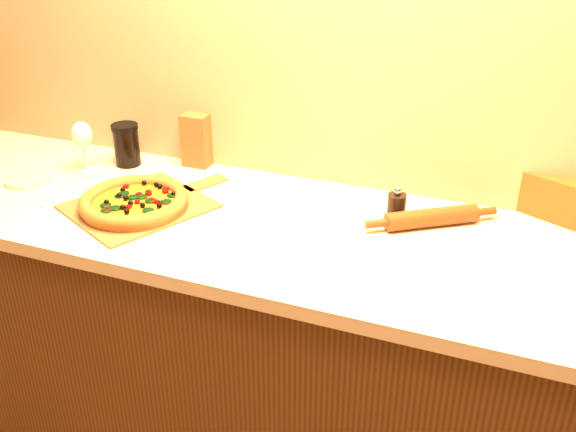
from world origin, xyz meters
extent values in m
plane|color=#9E8460|center=(0.00, 1.75, 1.35)|extent=(4.00, 0.00, 4.00)
cube|color=#48220F|center=(0.00, 1.43, 0.43)|extent=(2.80, 0.65, 0.86)
cube|color=beige|center=(0.00, 1.43, 0.88)|extent=(2.84, 0.68, 0.04)
cube|color=brown|center=(-0.55, 1.38, 0.90)|extent=(0.46, 0.47, 0.01)
cube|color=brown|center=(-0.44, 1.59, 0.90)|extent=(0.11, 0.16, 0.01)
cylinder|color=#B16B2C|center=(-0.55, 1.36, 0.91)|extent=(0.29, 0.29, 0.01)
cylinder|color=gold|center=(-0.55, 1.36, 0.93)|extent=(0.24, 0.24, 0.01)
torus|color=#93451A|center=(-0.55, 1.36, 0.93)|extent=(0.31, 0.31, 0.04)
ellipsoid|color=black|center=(-0.50, 1.38, 0.93)|extent=(0.03, 0.03, 0.01)
sphere|color=black|center=(-0.59, 1.34, 0.94)|extent=(0.02, 0.02, 0.02)
cube|color=#8E0507|center=(-0.53, 1.31, 0.93)|extent=(0.02, 0.02, 0.01)
cylinder|color=black|center=(-0.56, 1.33, 0.90)|extent=(0.03, 0.03, 0.01)
cylinder|color=black|center=(0.16, 1.58, 0.94)|extent=(0.05, 0.05, 0.07)
sphere|color=silver|center=(0.16, 1.58, 0.99)|extent=(0.02, 0.02, 0.02)
cylinder|color=#5E2810|center=(0.26, 1.57, 0.93)|extent=(0.24, 0.19, 0.05)
cylinder|color=#5E2810|center=(0.39, 1.66, 0.93)|extent=(0.06, 0.05, 0.02)
cylinder|color=#5E2810|center=(0.13, 1.48, 0.93)|extent=(0.06, 0.05, 0.02)
cylinder|color=silver|center=(-0.86, 1.55, 0.90)|extent=(0.06, 0.06, 0.00)
cylinder|color=silver|center=(-0.86, 1.55, 0.94)|extent=(0.01, 0.01, 0.08)
ellipsoid|color=silver|center=(-0.86, 1.55, 1.02)|extent=(0.07, 0.07, 0.09)
cube|color=brown|center=(-0.54, 1.73, 0.99)|extent=(0.09, 0.07, 0.17)
cylinder|color=black|center=(-0.76, 1.64, 0.96)|extent=(0.08, 0.08, 0.12)
cylinder|color=black|center=(-0.76, 1.64, 1.03)|extent=(0.09, 0.09, 0.02)
cylinder|color=beige|center=(-0.97, 1.41, 0.91)|extent=(0.19, 0.19, 0.01)
camera|label=1|loc=(0.46, -0.02, 1.73)|focal=40.00mm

